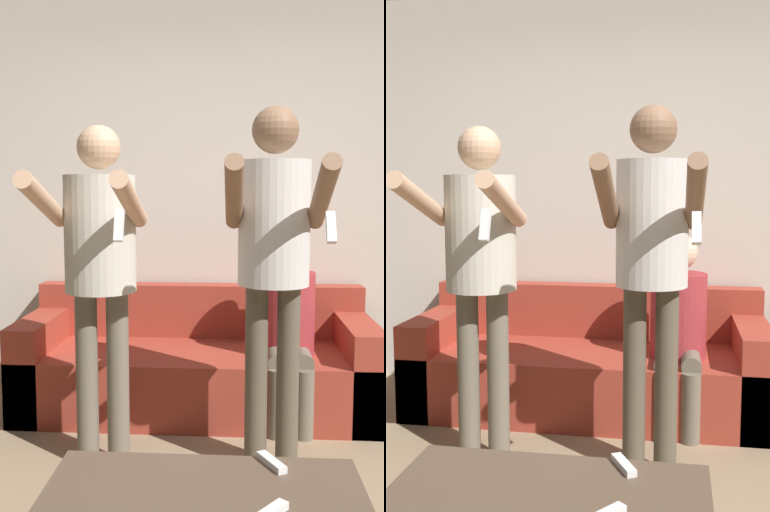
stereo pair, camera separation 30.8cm
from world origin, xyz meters
TOP-DOWN VIEW (x-y plane):
  - wall_back at (0.00, 2.13)m, footprint 6.40×0.06m
  - couch at (-0.22, 1.67)m, footprint 2.17×0.85m
  - person_standing_left at (-0.64, 0.82)m, footprint 0.47×0.72m
  - person_standing_right at (0.20, 0.82)m, footprint 0.46×0.69m
  - person_seated at (0.33, 1.49)m, footprint 0.33×0.54m
  - coffee_table at (-0.08, -0.19)m, footprint 1.04×0.52m
  - remote_far at (0.14, -0.00)m, footprint 0.10×0.15m

SIDE VIEW (x-z plane):
  - couch at x=-0.22m, z-range -0.11..0.63m
  - coffee_table at x=-0.08m, z-range 0.17..0.58m
  - remote_far at x=0.14m, z-range 0.41..0.44m
  - person_seated at x=0.33m, z-range 0.05..1.17m
  - person_standing_left at x=-0.64m, z-range 0.22..1.91m
  - person_standing_right at x=0.20m, z-range 0.23..2.00m
  - wall_back at x=0.00m, z-range 0.00..2.70m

